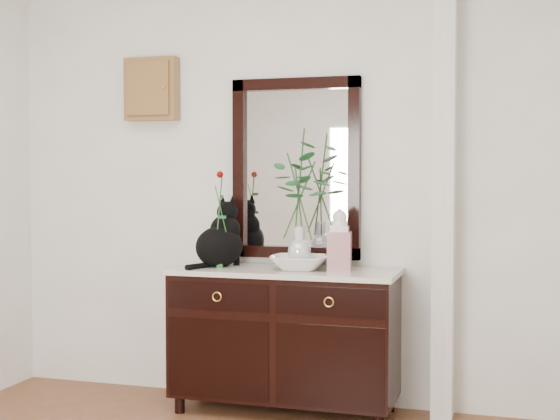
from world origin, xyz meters
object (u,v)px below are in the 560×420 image
(lotus_bowl, at_px, (299,263))
(sideboard, at_px, (285,332))
(cat, at_px, (219,233))
(ginger_jar, at_px, (340,240))

(lotus_bowl, bearing_deg, sideboard, 168.23)
(cat, height_order, lotus_bowl, cat)
(sideboard, xyz_separation_m, lotus_bowl, (0.09, -0.02, 0.42))
(sideboard, relative_size, cat, 3.31)
(ginger_jar, bearing_deg, lotus_bowl, -175.71)
(sideboard, xyz_separation_m, cat, (-0.41, 0.00, 0.58))
(sideboard, relative_size, ginger_jar, 3.70)
(sideboard, distance_m, cat, 0.71)
(cat, xyz_separation_m, lotus_bowl, (0.50, -0.02, -0.16))
(sideboard, distance_m, lotus_bowl, 0.43)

